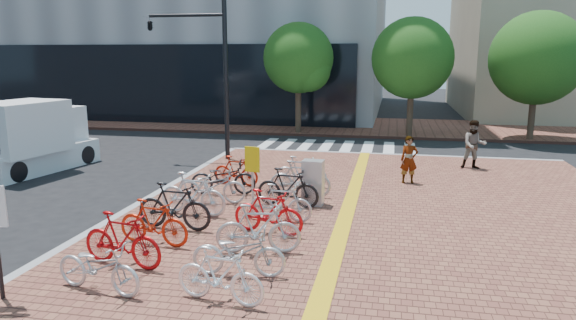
% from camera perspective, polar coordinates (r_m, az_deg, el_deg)
% --- Properties ---
extents(ground, '(120.00, 120.00, 0.00)m').
position_cam_1_polar(ground, '(11.57, -5.00, -10.57)').
color(ground, black).
rests_on(ground, ground).
extents(kerb_north, '(14.00, 0.25, 0.15)m').
position_cam_1_polar(kerb_north, '(22.66, 11.09, 0.49)').
color(kerb_north, gray).
rests_on(kerb_north, ground).
extents(far_sidewalk, '(70.00, 8.00, 0.15)m').
position_cam_1_polar(far_sidewalk, '(31.70, 5.85, 3.77)').
color(far_sidewalk, brown).
rests_on(far_sidewalk, ground).
extents(crosswalk, '(7.50, 4.00, 0.01)m').
position_cam_1_polar(crosswalk, '(24.78, 5.35, 1.43)').
color(crosswalk, silver).
rests_on(crosswalk, ground).
extents(street_trees, '(16.20, 4.60, 6.35)m').
position_cam_1_polar(street_trees, '(27.78, 15.84, 10.63)').
color(street_trees, '#38281E').
rests_on(street_trees, far_sidewalk).
extents(bike_0, '(1.89, 0.94, 0.95)m').
position_cam_1_polar(bike_0, '(10.00, -20.33, -11.07)').
color(bike_0, silver).
rests_on(bike_0, sidewalk).
extents(bike_1, '(1.94, 0.85, 1.13)m').
position_cam_1_polar(bike_1, '(10.95, -17.98, -8.42)').
color(bike_1, '#AD0C0F').
rests_on(bike_1, sidewalk).
extents(bike_2, '(1.80, 0.71, 1.05)m').
position_cam_1_polar(bike_2, '(11.96, -14.73, -6.72)').
color(bike_2, red).
rests_on(bike_2, sidewalk).
extents(bike_3, '(1.98, 0.69, 1.17)m').
position_cam_1_polar(bike_3, '(12.88, -12.56, -5.02)').
color(bike_3, black).
rests_on(bike_3, sidewalk).
extents(bike_4, '(1.99, 0.81, 1.16)m').
position_cam_1_polar(bike_4, '(13.91, -10.53, -3.72)').
color(bike_4, silver).
rests_on(bike_4, sidewalk).
extents(bike_5, '(2.05, 0.99, 1.04)m').
position_cam_1_polar(bike_5, '(14.92, -8.49, -2.85)').
color(bike_5, '#BABABF').
rests_on(bike_5, sidewalk).
extents(bike_6, '(2.09, 1.09, 1.05)m').
position_cam_1_polar(bike_6, '(15.83, -7.22, -1.95)').
color(bike_6, black).
rests_on(bike_6, sidewalk).
extents(bike_7, '(1.67, 0.76, 0.97)m').
position_cam_1_polar(bike_7, '(16.91, -5.81, -1.19)').
color(bike_7, '#A11C0B').
rests_on(bike_7, sidewalk).
extents(bike_8, '(1.72, 0.74, 1.00)m').
position_cam_1_polar(bike_8, '(9.07, -7.58, -12.61)').
color(bike_8, white).
rests_on(bike_8, sidewalk).
extents(bike_9, '(1.88, 0.80, 0.96)m').
position_cam_1_polar(bike_9, '(10.07, -5.51, -10.17)').
color(bike_9, '#BBBBC0').
rests_on(bike_9, sidewalk).
extents(bike_10, '(1.90, 0.88, 1.10)m').
position_cam_1_polar(bike_10, '(11.10, -3.32, -7.64)').
color(bike_10, '#AEAEB3').
rests_on(bike_10, sidewalk).
extents(bike_11, '(1.85, 0.83, 1.08)m').
position_cam_1_polar(bike_11, '(12.29, -2.23, -5.79)').
color(bike_11, red).
rests_on(bike_11, sidewalk).
extents(bike_12, '(1.65, 0.50, 0.99)m').
position_cam_1_polar(bike_12, '(13.18, -0.82, -4.76)').
color(bike_12, '#B8B8BD').
rests_on(bike_12, sidewalk).
extents(bike_13, '(1.89, 0.79, 1.10)m').
position_cam_1_polar(bike_13, '(14.43, -0.03, -3.08)').
color(bike_13, black).
rests_on(bike_13, sidewalk).
extents(bike_14, '(1.87, 0.59, 1.11)m').
position_cam_1_polar(bike_14, '(15.40, 1.35, -2.12)').
color(bike_14, '#B0B0B4').
rests_on(bike_14, sidewalk).
extents(bike_15, '(1.69, 0.50, 1.01)m').
position_cam_1_polar(bike_15, '(16.58, 1.46, -1.30)').
color(bike_15, silver).
rests_on(bike_15, sidewalk).
extents(pedestrian_a, '(0.63, 0.47, 1.58)m').
position_cam_1_polar(pedestrian_a, '(17.50, 13.30, 0.03)').
color(pedestrian_a, gray).
rests_on(pedestrian_a, sidewalk).
extents(pedestrian_b, '(0.92, 0.73, 1.83)m').
position_cam_1_polar(pedestrian_b, '(20.42, 19.97, 1.62)').
color(pedestrian_b, '#494B5D').
rests_on(pedestrian_b, sidewalk).
extents(utility_box, '(0.62, 0.47, 1.29)m').
position_cam_1_polar(utility_box, '(14.61, 2.79, -2.52)').
color(utility_box, '#BABABF').
rests_on(utility_box, sidewalk).
extents(yellow_sign, '(0.45, 0.15, 1.68)m').
position_cam_1_polar(yellow_sign, '(14.56, -4.02, -0.50)').
color(yellow_sign, '#B7B7BC').
rests_on(yellow_sign, sidewalk).
extents(traffic_light_pole, '(3.40, 1.31, 6.33)m').
position_cam_1_polar(traffic_light_pole, '(21.43, -10.79, 11.83)').
color(traffic_light_pole, black).
rests_on(traffic_light_pole, sidewalk).
extents(box_truck, '(2.80, 4.96, 2.71)m').
position_cam_1_polar(box_truck, '(21.74, -26.54, 2.22)').
color(box_truck, white).
rests_on(box_truck, ground).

